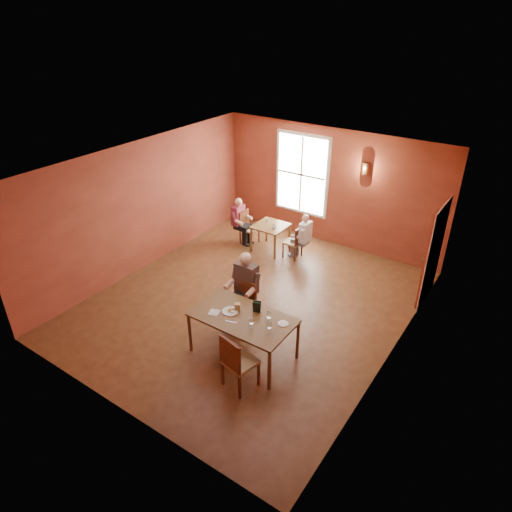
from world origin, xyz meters
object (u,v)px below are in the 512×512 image
Objects in this scene: diner_main at (241,296)px; chair_empty at (240,361)px; chair_diner_main at (242,306)px; diner_maroon at (249,222)px; diner_white at (294,236)px; chair_diner_maroon at (250,228)px; chair_diner_white at (293,241)px; main_table at (243,336)px; second_table at (270,238)px.

chair_empty is (0.91, -1.27, -0.19)m from diner_main.
diner_maroon reaches higher than chair_diner_main.
chair_empty is at bearing 125.70° from diner_main.
diner_white reaches higher than chair_diner_main.
chair_empty is 1.19× the size of chair_diner_maroon.
chair_diner_white is at bearing -78.44° from chair_diner_main.
main_table is at bearing 127.57° from chair_diner_main.
diner_maroon is at bearing -56.91° from chair_diner_main.
second_table is at bearing 90.00° from diner_white.
diner_main reaches higher than chair_diner_maroon.
diner_main is at bearing -168.56° from chair_diner_white.
diner_maroon is at bearing -57.17° from diner_main.
chair_diner_white reaches higher than second_table.
chair_empty reaches higher than second_table.
diner_main reaches higher than main_table.
second_table is at bearing 129.00° from chair_empty.
diner_white is (-1.08, 3.62, 0.15)m from main_table.
chair_diner_white is 1.34m from diner_maroon.
diner_maroon is (-1.94, 3.00, -0.12)m from diner_main.
diner_maroon is (-0.68, 0.00, 0.25)m from second_table.
main_table is 0.85m from diner_main.
diner_white is at bearing -79.11° from diner_main.
diner_maroon reaches higher than chair_empty.
chair_diner_main is 1.19× the size of second_table.
second_table is at bearing 115.88° from main_table.
chair_diner_main reaches higher than chair_diner_maroon.
main_table is at bearing 134.47° from chair_empty.
diner_main reaches higher than chair_empty.
second_table is 0.89× the size of chair_diner_maroon.
diner_main reaches higher than diner_white.
diner_white is at bearing 90.00° from chair_diner_maroon.
chair_diner_maroon reaches higher than second_table.
chair_empty is 0.92× the size of diner_white.
chair_diner_white is 0.15m from diner_white.
chair_diner_maroon is at bearing -57.32° from chair_diner_main.
chair_diner_white is 0.96× the size of chair_diner_maroon.
diner_main is 1.57m from chair_empty.
diner_white reaches higher than chair_empty.
second_table is at bearing -67.28° from diner_main.
main_table is 4.35m from chair_diner_maroon.
chair_empty is 5.12m from chair_diner_maroon.
chair_diner_white is 0.71× the size of diner_maroon.
diner_white is at bearing 90.00° from diner_maroon.
chair_diner_white is (-1.11, 3.62, 0.01)m from main_table.
second_table is 0.66m from chair_diner_maroon.
second_table is (-1.26, 3.00, -0.37)m from diner_main.
diner_maroon is at bearing 90.00° from diner_white.
chair_empty reaches higher than chair_diner_white.
diner_maroon is at bearing 180.00° from second_table.
main_table is at bearing -64.12° from second_table.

